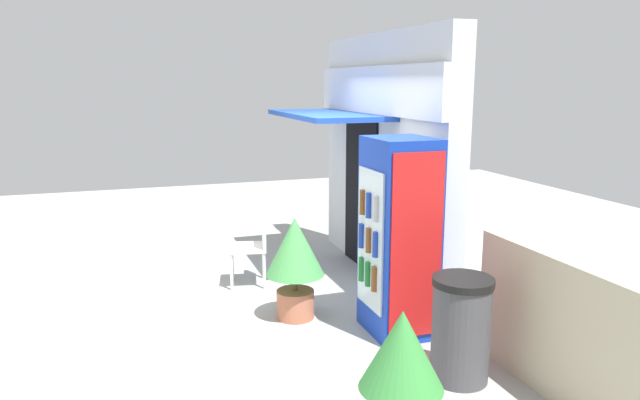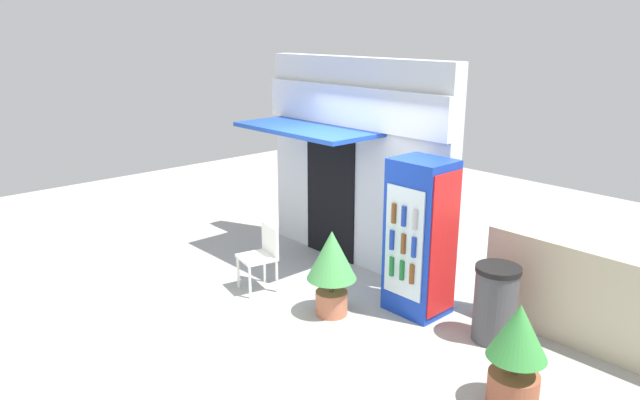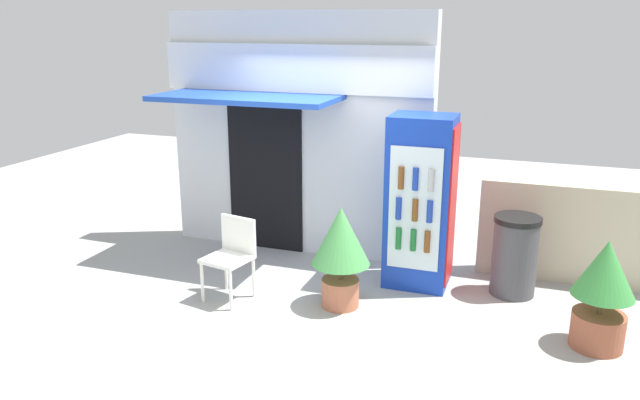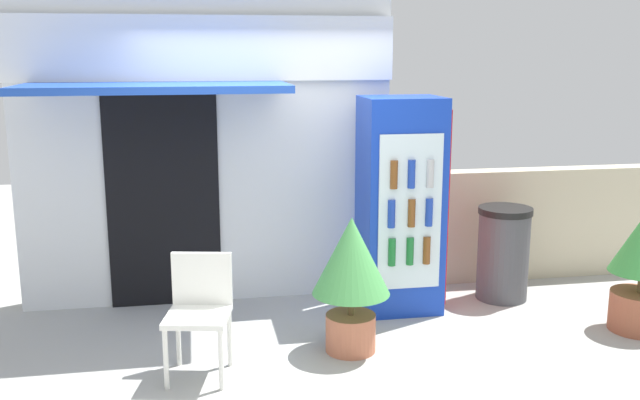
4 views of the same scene
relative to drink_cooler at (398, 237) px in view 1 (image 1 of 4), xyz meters
name	(u,v)px [view 1 (image 1 of 4)]	position (x,y,z in m)	size (l,w,h in m)	color
ground	(276,304)	(-1.08, -0.95, -0.96)	(16.00, 16.00, 0.00)	#A3A39E
storefront_building	(381,153)	(-1.71, 0.58, 0.60)	(3.39, 1.24, 3.00)	silver
drink_cooler	(398,237)	(0.00, 0.00, 0.00)	(0.71, 0.64, 1.92)	#1438B2
plastic_chair	(254,243)	(-1.80, -1.03, -0.44)	(0.52, 0.52, 0.88)	white
potted_plant_near_shop	(295,256)	(-0.65, -0.85, -0.29)	(0.61, 0.61, 1.08)	#BC6B4C
potted_plant_curbside	(401,378)	(1.83, -0.88, -0.38)	(0.55, 0.55, 1.03)	#995138
trash_bin	(461,329)	(1.03, 0.07, -0.52)	(0.50, 0.50, 0.88)	#47474C
stone_boundary_wall	(599,349)	(1.89, 0.66, -0.39)	(2.59, 0.23, 1.13)	beige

